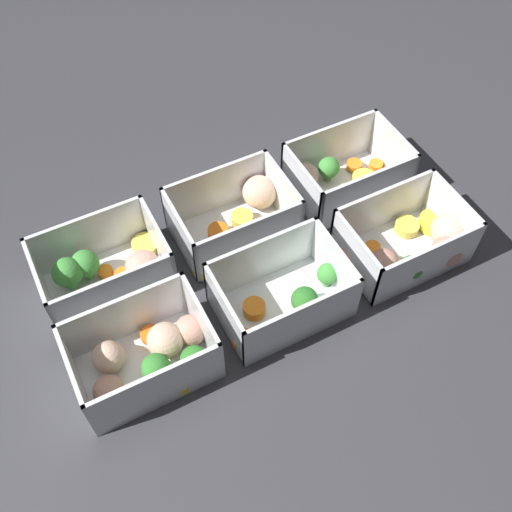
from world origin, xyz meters
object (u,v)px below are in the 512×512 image
at_px(container_near_left, 341,175).
at_px(container_near_right, 108,269).
at_px(container_far_left, 411,244).
at_px(container_far_right, 150,355).
at_px(container_far_center, 285,297).
at_px(container_near_center, 241,215).

relative_size(container_near_left, container_near_right, 1.00).
distance_m(container_near_right, container_far_left, 0.40).
relative_size(container_far_left, container_far_right, 1.08).
bearing_deg(container_near_left, container_near_right, 0.89).
distance_m(container_far_left, container_far_right, 0.37).
height_order(container_near_left, container_far_center, same).
bearing_deg(container_far_right, container_near_right, -88.87).
bearing_deg(container_near_right, container_far_right, 91.13).
bearing_deg(container_far_right, container_near_left, -157.98).
xyz_separation_m(container_near_left, container_far_right, (0.36, 0.14, 0.00)).
distance_m(container_near_center, container_far_left, 0.23).
xyz_separation_m(container_far_left, container_far_center, (0.19, -0.00, 0.00)).
bearing_deg(container_far_right, container_far_center, 178.86).
height_order(container_near_center, container_far_left, same).
xyz_separation_m(container_near_center, container_near_right, (0.19, 0.00, 0.00)).
relative_size(container_near_right, container_far_left, 0.90).
relative_size(container_near_left, container_far_left, 0.90).
distance_m(container_near_center, container_near_right, 0.19).
bearing_deg(container_near_left, container_far_right, 22.02).
height_order(container_far_left, container_far_center, same).
height_order(container_near_right, container_far_right, same).
height_order(container_far_left, container_far_right, same).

